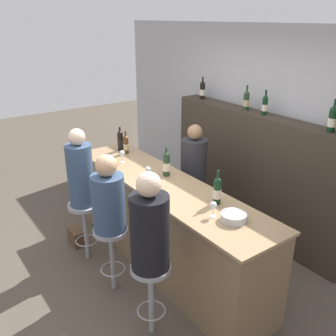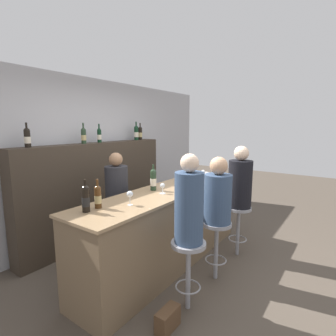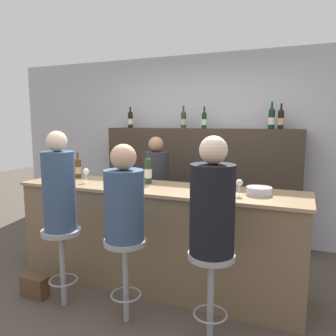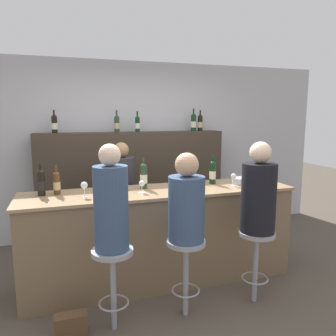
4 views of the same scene
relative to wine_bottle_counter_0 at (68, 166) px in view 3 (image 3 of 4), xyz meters
The scene contains 25 objects.
ground_plane 1.72m from the wine_bottle_counter_0, 20.62° to the right, with size 16.00×16.00×0.00m, color #4C4238.
wall_back 1.92m from the wine_bottle_counter_0, 51.45° to the left, with size 6.40×0.05×2.60m.
bar_counter 1.36m from the wine_bottle_counter_0, ahead, with size 2.90×0.68×1.02m.
back_bar_cabinet 1.78m from the wine_bottle_counter_0, 46.83° to the left, with size 2.71×0.28×1.58m.
wine_bottle_counter_0 is the anchor object (origin of this frame).
wine_bottle_counter_1 0.15m from the wine_bottle_counter_0, ahead, with size 0.07×0.07×0.30m.
wine_bottle_counter_2 1.04m from the wine_bottle_counter_0, ahead, with size 0.08×0.08×0.34m.
wine_bottle_counter_3 1.86m from the wine_bottle_counter_0, ahead, with size 0.07×0.07×0.34m.
wine_bottle_backbar_0 1.39m from the wine_bottle_counter_0, 84.06° to the left, with size 0.08×0.08×0.31m.
wine_bottle_backbar_1 1.69m from the wine_bottle_counter_0, 52.71° to the left, with size 0.08×0.08×0.31m.
wine_bottle_backbar_2 1.87m from the wine_bottle_counter_0, 45.13° to the left, with size 0.07×0.07×0.30m.
wine_bottle_backbar_3 2.55m from the wine_bottle_counter_0, 30.74° to the left, with size 0.08×0.08×0.34m.
wine_bottle_backbar_4 2.64m from the wine_bottle_counter_0, 29.49° to the left, with size 0.08×0.08×0.31m.
wine_glass_0 0.45m from the wine_bottle_counter_0, 26.22° to the right, with size 0.07×0.07×0.15m.
wine_glass_1 0.99m from the wine_bottle_counter_0, 11.46° to the right, with size 0.08×0.08×0.13m.
wine_glass_2 2.03m from the wine_bottle_counter_0, ahead, with size 0.06×0.06×0.15m.
metal_bowl 2.19m from the wine_bottle_counter_0, ahead, with size 0.22×0.22×0.07m.
bar_stool_left 1.16m from the wine_bottle_counter_0, 54.98° to the right, with size 0.35×0.35×0.72m.
guest_seated_left 0.99m from the wine_bottle_counter_0, 54.98° to the right, with size 0.28×0.28×0.87m.
bar_stool_middle 1.59m from the wine_bottle_counter_0, 33.58° to the right, with size 0.35×0.35×0.72m.
guest_seated_middle 1.47m from the wine_bottle_counter_0, 33.58° to the right, with size 0.32×0.32×0.78m.
bar_stool_right 2.20m from the wine_bottle_counter_0, 22.63° to the right, with size 0.35×0.35×0.72m.
guest_seated_right 2.11m from the wine_bottle_counter_0, 22.63° to the right, with size 0.33×0.33×0.86m.
bartender 1.13m from the wine_bottle_counter_0, 30.15° to the left, with size 0.31×0.31×1.49m.
handbag 1.35m from the wine_bottle_counter_0, 75.17° to the right, with size 0.26×0.12×0.20m.
Camera 3 is at (1.34, -2.59, 1.67)m, focal length 35.00 mm.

